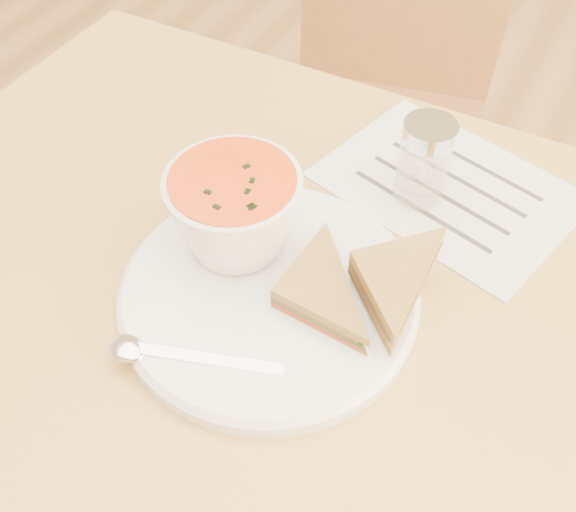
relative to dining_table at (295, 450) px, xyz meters
The scene contains 9 objects.
dining_table is the anchor object (origin of this frame).
chair_far 0.65m from the dining_table, 103.33° to the left, with size 0.40×0.40×0.90m, color brown, non-canonical shape.
plate 0.38m from the dining_table, 133.02° to the right, with size 0.29×0.29×0.02m, color white, non-canonical shape.
soup_bowl 0.44m from the dining_table, behind, with size 0.13×0.13×0.09m, color white, non-canonical shape.
sandwich_half_a 0.41m from the dining_table, 99.31° to the right, with size 0.10×0.10×0.03m, color #AD823D, non-canonical shape.
sandwich_half_b 0.42m from the dining_table, 30.58° to the left, with size 0.10×0.10×0.03m, color #AD823D, non-canonical shape.
spoon 0.42m from the dining_table, 110.50° to the right, with size 0.19×0.04×0.01m, color silver, non-canonical shape.
paper_menu 0.44m from the dining_table, 68.76° to the left, with size 0.27×0.20×0.00m, color silver, non-canonical shape.
condiment_shaker 0.46m from the dining_table, 72.80° to the left, with size 0.06×0.06×0.10m, color silver, non-canonical shape.
Camera 1 is at (0.17, -0.34, 1.25)m, focal length 40.00 mm.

